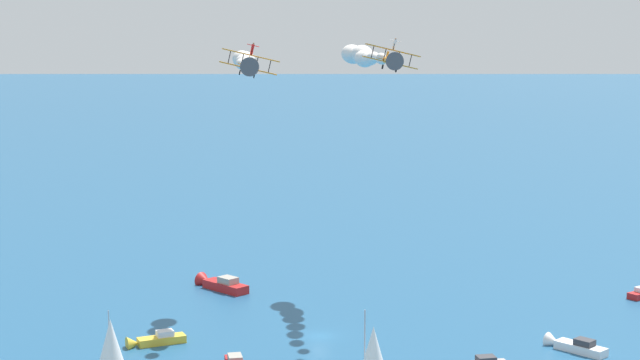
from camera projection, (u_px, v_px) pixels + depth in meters
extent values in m
plane|color=#1E517A|center=(319.00, 336.00, 131.93)|extent=(2000.00, 2000.00, 0.00)
cube|color=gold|center=(162.00, 340.00, 128.58)|extent=(3.99, 6.42, 0.98)
cone|color=gold|center=(133.00, 344.00, 127.08)|extent=(2.39, 2.16, 1.96)
cube|color=silver|center=(165.00, 333.00, 128.64)|extent=(2.22, 2.56, 0.73)
cube|color=#B21E1E|center=(226.00, 287.00, 155.20)|extent=(8.22, 2.81, 1.31)
cone|color=#B21E1E|center=(205.00, 281.00, 158.64)|extent=(2.15, 2.66, 2.61)
cube|color=gray|center=(228.00, 280.00, 154.61)|extent=(2.91, 2.16, 0.98)
cube|color=#38383D|center=(486.00, 359.00, 118.29)|extent=(2.54, 2.72, 0.75)
cube|color=white|center=(581.00, 348.00, 125.04)|extent=(6.60, 2.14, 1.05)
cone|color=white|center=(553.00, 341.00, 127.89)|extent=(1.70, 2.12, 2.11)
cube|color=#38383D|center=(585.00, 342.00, 124.55)|extent=(2.31, 1.70, 0.79)
cylinder|color=#B2B2B7|center=(109.00, 339.00, 116.40)|extent=(0.14, 0.14, 6.93)
cone|color=white|center=(111.00, 344.00, 115.78)|extent=(4.21, 4.21, 5.89)
cube|color=gray|center=(235.00, 358.00, 118.66)|extent=(2.72, 2.55, 0.75)
cylinder|color=orange|center=(390.00, 61.00, 127.67)|extent=(5.70, 4.80, 1.08)
cylinder|color=black|center=(394.00, 61.00, 124.82)|extent=(1.22, 1.32, 1.21)
cylinder|color=#4C4C51|center=(395.00, 61.00, 124.41)|extent=(1.75, 2.20, 2.76)
cube|color=orange|center=(390.00, 63.00, 127.41)|extent=(5.37, 6.34, 1.76)
cube|color=orange|center=(393.00, 50.00, 127.22)|extent=(5.37, 6.34, 1.76)
cylinder|color=black|center=(410.00, 61.00, 127.67)|extent=(0.37, 0.43, 1.60)
cylinder|color=black|center=(398.00, 58.00, 127.44)|extent=(0.37, 0.43, 1.60)
cylinder|color=black|center=(385.00, 55.00, 127.19)|extent=(0.37, 0.43, 1.60)
cylinder|color=black|center=(373.00, 52.00, 126.96)|extent=(0.37, 0.43, 1.60)
cube|color=orange|center=(387.00, 56.00, 130.41)|extent=(1.09, 0.97, 1.19)
cube|color=orange|center=(386.00, 60.00, 130.48)|extent=(2.22, 2.48, 0.65)
cylinder|color=black|center=(396.00, 70.00, 127.13)|extent=(0.63, 0.57, 0.61)
cylinder|color=black|center=(383.00, 67.00, 126.88)|extent=(0.63, 0.57, 0.61)
cylinder|color=#262628|center=(394.00, 47.00, 127.17)|extent=(0.24, 0.27, 0.89)
cylinder|color=white|center=(395.00, 47.00, 127.18)|extent=(0.29, 0.32, 0.79)
cylinder|color=white|center=(393.00, 47.00, 127.15)|extent=(0.29, 0.32, 0.79)
cube|color=white|center=(395.00, 42.00, 127.09)|extent=(0.43, 0.48, 0.58)
sphere|color=#9E7051|center=(396.00, 39.00, 127.05)|extent=(0.21, 0.21, 0.21)
cylinder|color=white|center=(399.00, 42.00, 127.14)|extent=(0.43, 0.52, 0.22)
cylinder|color=white|center=(392.00, 40.00, 127.01)|extent=(0.43, 0.52, 0.22)
ellipsoid|color=silver|center=(381.00, 57.00, 132.49)|extent=(2.31, 2.24, 1.28)
ellipsoid|color=silver|center=(382.00, 60.00, 136.15)|extent=(2.78, 2.72, 1.60)
ellipsoid|color=silver|center=(374.00, 57.00, 139.57)|extent=(3.60, 3.49, 1.98)
ellipsoid|color=silver|center=(370.00, 59.00, 143.12)|extent=(4.35, 4.18, 2.31)
ellipsoid|color=silver|center=(369.00, 58.00, 146.67)|extent=(4.59, 4.50, 2.68)
ellipsoid|color=silver|center=(364.00, 59.00, 150.20)|extent=(5.08, 5.05, 3.18)
ellipsoid|color=silver|center=(362.00, 54.00, 153.65)|extent=(6.59, 6.35, 3.53)
ellipsoid|color=silver|center=(352.00, 54.00, 157.05)|extent=(6.49, 6.34, 3.73)
cylinder|color=orange|center=(248.00, 66.00, 122.40)|extent=(5.70, 4.80, 1.08)
cylinder|color=black|center=(249.00, 67.00, 119.55)|extent=(1.22, 1.32, 1.21)
cylinder|color=#4C4C51|center=(250.00, 67.00, 119.14)|extent=(1.75, 2.20, 2.76)
cube|color=orange|center=(248.00, 68.00, 122.14)|extent=(5.37, 6.34, 1.76)
cube|color=orange|center=(251.00, 55.00, 121.95)|extent=(5.37, 6.34, 1.76)
cylinder|color=black|center=(270.00, 66.00, 122.40)|extent=(0.37, 0.43, 1.60)
cylinder|color=black|center=(257.00, 63.00, 122.17)|extent=(0.37, 0.43, 1.60)
cylinder|color=black|center=(242.00, 60.00, 121.92)|extent=(0.37, 0.43, 1.60)
cylinder|color=black|center=(229.00, 57.00, 121.70)|extent=(0.37, 0.43, 1.60)
cube|color=orange|center=(249.00, 61.00, 125.14)|extent=(1.09, 0.97, 1.19)
cube|color=orange|center=(248.00, 65.00, 125.21)|extent=(2.22, 2.48, 0.65)
cylinder|color=black|center=(254.00, 76.00, 121.86)|extent=(0.63, 0.57, 0.61)
cylinder|color=black|center=(240.00, 73.00, 121.61)|extent=(0.63, 0.57, 0.61)
cylinder|color=#262628|center=(252.00, 52.00, 121.90)|extent=(0.24, 0.27, 0.89)
cylinder|color=red|center=(253.00, 52.00, 121.91)|extent=(0.29, 0.32, 0.79)
cylinder|color=red|center=(251.00, 51.00, 121.89)|extent=(0.29, 0.32, 0.79)
cube|color=red|center=(253.00, 46.00, 121.82)|extent=(0.43, 0.48, 0.58)
sphere|color=brown|center=(254.00, 43.00, 121.78)|extent=(0.21, 0.21, 0.21)
cylinder|color=red|center=(257.00, 46.00, 121.87)|extent=(0.43, 0.52, 0.22)
cylinder|color=red|center=(249.00, 45.00, 121.75)|extent=(0.43, 0.52, 0.22)
ellipsoid|color=silver|center=(246.00, 65.00, 127.31)|extent=(1.89, 1.88, 1.18)
ellipsoid|color=silver|center=(245.00, 65.00, 130.83)|extent=(2.97, 2.86, 1.59)
ellipsoid|color=silver|center=(242.00, 64.00, 134.29)|extent=(3.09, 3.02, 1.78)
ellipsoid|color=silver|center=(246.00, 63.00, 137.88)|extent=(4.18, 4.06, 2.35)
ellipsoid|color=silver|center=(244.00, 62.00, 141.38)|extent=(4.45, 4.39, 2.69)
ellipsoid|color=silver|center=(243.00, 59.00, 144.83)|extent=(5.29, 5.20, 3.13)
ellipsoid|color=silver|center=(244.00, 61.00, 148.42)|extent=(5.80, 5.75, 3.58)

